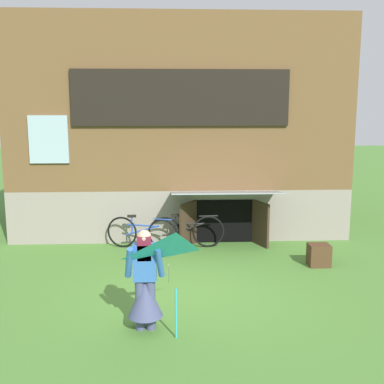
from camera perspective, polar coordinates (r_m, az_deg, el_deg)
ground_plane at (r=9.04m, az=-0.73°, el=-11.25°), size 60.00×60.00×0.00m
log_house at (r=13.66m, az=-1.58°, el=7.71°), size 8.30×5.59×5.41m
person at (r=7.33m, az=-5.51°, el=-11.19°), size 0.60×0.52×1.53m
kite at (r=6.63m, az=-1.88°, el=-8.10°), size 1.03×1.03×1.52m
bicycle_black at (r=11.35m, az=-0.67°, el=-4.64°), size 1.78×0.14×0.81m
bicycle_blue at (r=11.34m, az=-5.86°, el=-4.77°), size 1.67×0.55×0.79m
wooden_crate at (r=10.51m, az=14.64°, el=-7.15°), size 0.44×0.37×0.46m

